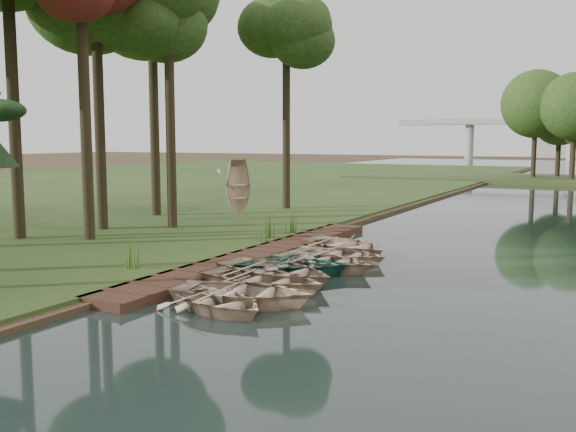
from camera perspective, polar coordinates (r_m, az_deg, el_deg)
The scene contains 19 objects.
ground at distance 22.24m, azimuth 1.09°, elevation -4.22°, with size 300.00×300.00×0.00m, color #3D2F1D.
boardwalk at distance 22.97m, azimuth -2.48°, elevation -3.49°, with size 1.60×16.00×0.30m, color #392216.
far_trees at distance 69.73m, azimuth 23.79°, elevation 8.03°, with size 45.60×5.60×8.80m.
building_b at distance 165.18m, azimuth 22.81°, elevation 6.90°, with size 8.00×8.00×12.00m, color #A5A5A0.
rowboat_0 at distance 16.02m, azimuth -6.30°, elevation -7.25°, with size 2.24×3.14×0.65m, color #CBAF93.
rowboat_1 at distance 16.56m, azimuth -4.09°, elevation -6.55°, with size 2.65×3.71×0.77m, color #CBAF93.
rowboat_2 at distance 18.05m, azimuth -2.21°, elevation -5.40°, with size 2.69×3.77×0.78m, color #CBAF93.
rowboat_3 at distance 19.04m, azimuth -1.15°, elevation -4.68°, with size 2.85×3.99×0.83m, color #CBAF93.
rowboat_4 at distance 20.09m, azimuth 0.53°, elevation -4.20°, with size 2.55×3.56×0.74m, color #2D7F66.
rowboat_5 at distance 20.83m, azimuth 3.18°, elevation -3.82°, with size 2.53×3.54×0.73m, color #CBAF93.
rowboat_6 at distance 22.12m, azimuth 4.56°, elevation -3.26°, with size 2.39×3.35×0.69m, color #CBAF93.
rowboat_7 at distance 23.75m, azimuth 5.04°, elevation -2.44°, with size 2.75×3.85×0.80m, color #CBAF93.
stored_rowboat at distance 32.37m, azimuth -4.48°, elevation 0.32°, with size 2.12×2.97×0.62m, color #CBAF93.
tree_4 at distance 29.80m, azimuth -10.61°, elevation 17.07°, with size 3.96×3.96×11.16m.
tree_6 at distance 37.43m, azimuth -0.15°, elevation 15.51°, with size 4.04×4.04×11.49m.
reeds_0 at distance 20.45m, azimuth -13.79°, elevation -2.95°, with size 0.60×0.60×1.12m, color #3F661E.
reeds_1 at distance 26.00m, azimuth -1.68°, elevation -0.93°, with size 0.60×0.60×0.91m, color #3F661E.
reeds_2 at distance 25.23m, azimuth -2.23°, elevation -1.22°, with size 0.60×0.60×0.87m, color #3F661E.
reeds_3 at distance 27.34m, azimuth 0.25°, elevation -0.61°, with size 0.60×0.60×0.85m, color #3F661E.
Camera 1 is at (9.80, -19.51, 4.26)m, focal length 40.00 mm.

